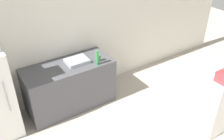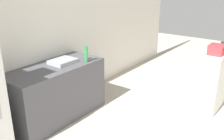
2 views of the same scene
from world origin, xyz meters
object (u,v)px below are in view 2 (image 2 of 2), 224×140
(basket, at_px, (217,50))
(jar, at_px, (223,45))
(bottle_short, at_px, (86,56))
(bottle_tall, at_px, (86,54))

(basket, distance_m, jar, 0.49)
(bottle_short, bearing_deg, bottle_tall, -134.85)
(basket, height_order, jar, basket)
(bottle_tall, height_order, bottle_short, bottle_tall)
(bottle_tall, height_order, jar, bottle_tall)
(bottle_tall, relative_size, jar, 2.38)
(bottle_short, relative_size, basket, 0.46)
(bottle_tall, distance_m, basket, 2.09)
(bottle_short, relative_size, jar, 1.10)
(bottle_short, bearing_deg, basket, -56.70)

